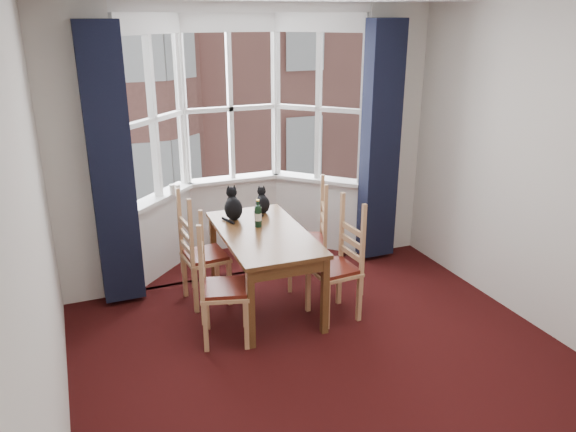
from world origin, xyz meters
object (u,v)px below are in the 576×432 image
chair_left_far (196,258)px  cat_right (262,203)px  chair_right_near (343,268)px  candle_tall (172,189)px  chair_left_near (214,291)px  cat_left (233,207)px  chair_right_far (315,242)px  wine_bottle (258,215)px  candle_short (178,189)px  dining_table (264,241)px

chair_left_far → cat_right: cat_right is taller
chair_left_far → chair_right_near: (1.20, -0.72, 0.00)m
cat_right → candle_tall: 1.01m
chair_left_near → cat_right: size_ratio=3.31×
chair_right_near → cat_left: bearing=131.2°
chair_right_far → cat_left: bearing=165.0°
wine_bottle → candle_short: wine_bottle is taller
dining_table → candle_short: bearing=115.7°
chair_left_far → candle_short: bearing=88.2°
dining_table → chair_right_near: size_ratio=1.60×
chair_left_far → cat_left: bearing=20.4°
chair_right_far → chair_left_far: bearing=177.5°
cat_left → wine_bottle: cat_left is taller
chair_right_far → chair_right_near: bearing=-91.9°
chair_left_near → cat_left: size_ratio=2.71×
dining_table → cat_left: size_ratio=4.34×
cat_right → cat_left: bearing=-167.5°
cat_left → candle_short: cat_left is taller
chair_left_near → chair_left_far: same height
chair_right_near → cat_right: 1.13m
chair_left_far → cat_left: 0.62m
chair_left_far → wine_bottle: 0.73m
dining_table → candle_short: (-0.56, 1.17, 0.24)m
chair_left_far → cat_left: cat_left is taller
cat_right → candle_short: 0.98m
chair_left_near → cat_left: 1.07m
chair_right_far → candle_short: (-1.20, 0.93, 0.44)m
cat_left → candle_tall: bearing=124.0°
candle_short → cat_left: bearing=-60.8°
chair_right_far → wine_bottle: size_ratio=3.41×
wine_bottle → candle_tall: (-0.62, 0.99, 0.04)m
cat_right → wine_bottle: cat_right is taller
chair_left_near → wine_bottle: (0.60, 0.58, 0.41)m
cat_left → candle_short: 0.83m
cat_right → chair_right_near: bearing=-65.3°
cat_left → candle_short: size_ratio=3.70×
chair_right_far → wine_bottle: (-0.64, -0.08, 0.41)m
chair_left_near → wine_bottle: 0.93m
candle_short → chair_right_near: bearing=-53.8°
cat_left → wine_bottle: 0.34m
candle_tall → chair_left_far: bearing=-87.7°
chair_right_near → cat_right: (-0.44, 0.96, 0.40)m
chair_left_near → candle_tall: bearing=90.7°
chair_left_far → chair_right_far: (1.23, -0.05, 0.00)m
chair_left_near → cat_left: (0.45, 0.87, 0.42)m
dining_table → chair_right_near: bearing=-35.6°
chair_right_near → wine_bottle: bearing=136.3°
chair_left_near → cat_right: 1.29m
dining_table → chair_left_far: (-0.59, 0.28, -0.20)m
chair_left_far → chair_left_near: bearing=-91.2°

